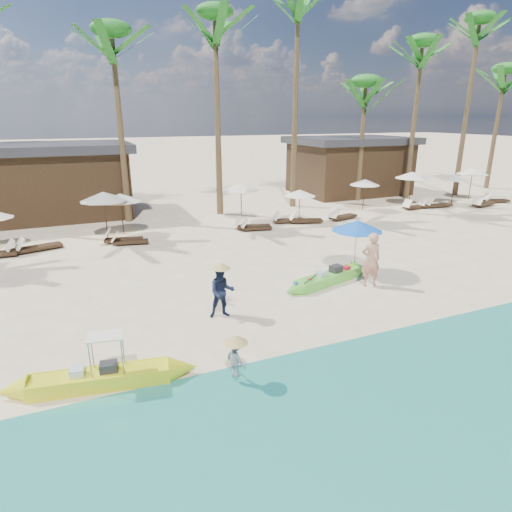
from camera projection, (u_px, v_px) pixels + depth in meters
name	position (u px, v px, depth m)	size (l,w,h in m)	color
ground	(294.00, 307.00, 13.71)	(240.00, 240.00, 0.00)	beige
wet_sand_strip	(402.00, 396.00, 9.33)	(240.00, 4.50, 0.01)	tan
green_canoe	(328.00, 278.00, 15.59)	(4.63, 1.56, 0.60)	#58BF3A
yellow_canoe	(101.00, 378.00, 9.62)	(4.82, 1.09, 1.26)	yellow
tourist	(371.00, 260.00, 15.12)	(0.72, 0.47, 1.98)	tan
vendor_green	(222.00, 292.00, 12.81)	(0.78, 0.61, 1.61)	#131B34
vendor_yellow	(236.00, 358.00, 9.60)	(0.59, 0.34, 0.91)	gray
blue_umbrella	(357.00, 226.00, 16.11)	(1.94, 1.94, 2.09)	#99999E
lounger_3_right	(37.00, 246.00, 19.30)	(1.99, 1.09, 0.65)	#332114
resort_parasol_4	(103.00, 196.00, 20.76)	(2.27, 2.27, 2.34)	#332114
lounger_4_left	(27.00, 248.00, 19.11)	(1.96, 1.03, 0.64)	#332114
lounger_4_right	(128.00, 241.00, 20.27)	(1.75, 0.83, 0.57)	#332114
resort_parasol_5	(120.00, 198.00, 21.51)	(2.06, 2.06, 2.13)	#332114
lounger_5_left	(121.00, 239.00, 20.56)	(1.94, 1.00, 0.63)	#332114
resort_parasol_6	(241.00, 186.00, 24.39)	(2.16, 2.16, 2.22)	#332114
lounger_6_left	(251.00, 226.00, 22.99)	(2.00, 1.05, 0.65)	#332114
lounger_6_right	(255.00, 227.00, 22.79)	(1.71, 0.81, 0.56)	#332114
resort_parasol_7	(300.00, 193.00, 24.05)	(1.84, 1.84, 1.89)	#332114
lounger_7_left	(287.00, 219.00, 24.40)	(1.89, 0.83, 0.62)	#332114
lounger_7_right	(304.00, 220.00, 24.34)	(1.97, 1.11, 0.64)	#332114
resort_parasol_8	(365.00, 182.00, 27.32)	(1.94, 1.94, 2.00)	#332114
lounger_8_left	(342.00, 216.00, 25.14)	(2.00, 1.03, 0.65)	#332114
resort_parasol_9	(412.00, 175.00, 28.68)	(2.21, 2.21, 2.28)	#332114
lounger_9_left	(413.00, 206.00, 27.99)	(1.87, 0.79, 0.62)	#332114
lounger_9_right	(437.00, 204.00, 28.53)	(2.00, 0.82, 0.66)	#332114
resort_parasol_10	(455.00, 177.00, 29.01)	(2.03, 2.03, 2.09)	#332114
lounger_10_left	(430.00, 205.00, 28.43)	(1.85, 0.72, 0.61)	#332114
lounger_10_right	(483.00, 203.00, 28.78)	(2.07, 1.03, 0.68)	#332114
resort_parasol_11	(473.00, 171.00, 30.84)	(2.20, 2.20, 2.27)	#332114
lounger_11_left	(495.00, 200.00, 30.15)	(1.91, 1.01, 0.62)	#332114
palm_3	(114.00, 61.00, 22.29)	(2.08, 2.08, 10.52)	brown
palm_4	(216.00, 48.00, 23.83)	(2.08, 2.08, 11.70)	brown
palm_5	(297.00, 29.00, 25.69)	(2.08, 2.08, 13.60)	brown
palm_6	(365.00, 97.00, 28.98)	(2.08, 2.08, 8.51)	brown
palm_7	(420.00, 67.00, 29.02)	(2.08, 2.08, 11.08)	brown
palm_8	(476.00, 51.00, 30.01)	(2.08, 2.08, 12.70)	brown
palm_9	(503.00, 87.00, 33.87)	(2.08, 2.08, 9.82)	brown
pavilion_west	(38.00, 180.00, 25.38)	(10.80, 6.60, 4.30)	#332114
pavilion_east	(349.00, 165.00, 33.53)	(8.80, 6.60, 4.30)	#332114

